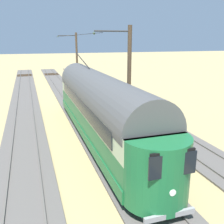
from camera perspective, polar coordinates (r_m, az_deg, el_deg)
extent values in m
plane|color=tan|center=(20.31, -5.11, -2.58)|extent=(220.00, 220.00, 0.00)
cube|color=#56514C|center=(21.79, 7.20, -1.23)|extent=(2.80, 80.00, 0.10)
cube|color=#59544C|center=(21.48, 5.47, -1.18)|extent=(0.07, 80.00, 0.08)
cube|color=#59544C|center=(22.07, 8.90, -0.83)|extent=(0.07, 80.00, 0.08)
cube|color=#382819|center=(51.99, -8.02, 8.61)|extent=(2.50, 0.24, 0.08)
cube|color=#382819|center=(51.36, -7.89, 8.53)|extent=(2.50, 0.24, 0.08)
cube|color=#382819|center=(50.72, -7.76, 8.44)|extent=(2.50, 0.24, 0.08)
cube|color=#382819|center=(50.09, -7.62, 8.36)|extent=(2.50, 0.24, 0.08)
cube|color=#382819|center=(49.46, -7.48, 8.27)|extent=(2.50, 0.24, 0.08)
cube|color=#56514C|center=(20.29, -5.11, -2.45)|extent=(2.80, 80.00, 0.10)
cube|color=#59544C|center=(20.13, -7.11, -2.39)|extent=(0.07, 80.00, 0.08)
cube|color=#59544C|center=(20.43, -3.16, -2.02)|extent=(0.07, 80.00, 0.08)
cube|color=#382819|center=(51.38, -13.32, 8.26)|extent=(2.50, 0.24, 0.08)
cube|color=#382819|center=(50.74, -13.25, 8.18)|extent=(2.50, 0.24, 0.08)
cube|color=#382819|center=(50.10, -13.18, 8.09)|extent=(2.50, 0.24, 0.08)
cube|color=#382819|center=(49.46, -13.11, 8.00)|extent=(2.50, 0.24, 0.08)
cube|color=#382819|center=(48.81, -13.04, 7.91)|extent=(2.50, 0.24, 0.08)
cube|color=#56514C|center=(19.85, -18.68, -3.65)|extent=(2.80, 80.00, 0.10)
cube|color=#59544C|center=(19.86, -20.77, -3.57)|extent=(0.07, 80.00, 0.08)
cube|color=#59544C|center=(19.82, -16.63, -3.23)|extent=(0.07, 80.00, 0.08)
cube|color=#382819|center=(51.21, -18.68, 7.84)|extent=(2.50, 0.24, 0.08)
cube|color=#382819|center=(50.57, -18.68, 7.75)|extent=(2.50, 0.24, 0.08)
cube|color=#382819|center=(49.92, -18.68, 7.66)|extent=(2.50, 0.24, 0.08)
cube|color=#382819|center=(49.28, -18.68, 7.56)|extent=(2.50, 0.24, 0.08)
cube|color=#382819|center=(48.63, -18.68, 7.47)|extent=(2.50, 0.24, 0.08)
cube|color=#196033|center=(17.19, -2.79, -3.47)|extent=(2.65, 15.89, 0.55)
cube|color=#196033|center=(16.96, -2.82, -1.08)|extent=(2.55, 15.89, 0.95)
cube|color=#B7C699|center=(16.70, -2.86, 2.21)|extent=(2.55, 15.89, 1.05)
cylinder|color=#4C4C4C|center=(16.59, -2.89, 3.98)|extent=(2.65, 15.58, 2.65)
cylinder|color=#196033|center=(9.99, 9.49, -12.13)|extent=(2.55, 2.55, 2.55)
cylinder|color=#196033|center=(24.40, -7.75, 4.57)|extent=(2.55, 2.55, 2.55)
cube|color=black|center=(8.67, 13.26, -9.40)|extent=(1.63, 0.08, 0.36)
cube|color=black|center=(8.78, 13.26, -11.35)|extent=(1.73, 0.06, 0.80)
cube|color=black|center=(16.42, -7.23, 1.87)|extent=(0.04, 13.35, 0.80)
cube|color=black|center=(17.07, 1.34, 2.53)|extent=(0.04, 13.35, 0.80)
cylinder|color=silver|center=(9.17, 13.18, -16.88)|extent=(0.24, 0.06, 0.24)
cube|color=gray|center=(9.74, 12.61, -21.30)|extent=(1.94, 0.12, 0.20)
cylinder|color=black|center=(21.18, -6.59, 11.34)|extent=(0.07, 5.26, 1.01)
cylinder|color=black|center=(12.56, 0.27, -11.68)|extent=(0.10, 0.76, 0.76)
cylinder|color=black|center=(13.04, 6.38, -10.71)|extent=(0.10, 0.76, 0.76)
cylinder|color=black|center=(21.84, -8.13, 0.16)|extent=(0.10, 0.76, 0.76)
cylinder|color=black|center=(22.12, -4.48, 0.47)|extent=(0.10, 0.76, 0.76)
cylinder|color=#423323|center=(36.95, -7.73, 11.31)|extent=(0.28, 0.28, 7.26)
cylinder|color=#2D2D2D|center=(36.66, -9.87, 16.25)|extent=(2.45, 0.10, 0.10)
sphere|color=#334733|center=(36.49, -11.84, 15.93)|extent=(0.16, 0.16, 0.16)
cylinder|color=#423323|center=(18.16, 3.78, 7.07)|extent=(0.28, 0.28, 7.26)
cylinder|color=#2D2D2D|center=(17.55, 0.09, 17.39)|extent=(2.45, 0.10, 0.10)
sphere|color=#334733|center=(17.20, -3.97, 16.89)|extent=(0.16, 0.16, 0.16)
cylinder|color=black|center=(26.80, -9.33, 16.27)|extent=(0.03, 23.58, 0.03)
cylinder|color=black|center=(36.66, -9.87, 16.25)|extent=(2.45, 0.02, 0.02)
cylinder|color=black|center=(30.55, 2.02, 4.72)|extent=(0.08, 0.08, 1.10)
cylinder|color=red|center=(30.43, 2.03, 5.96)|extent=(0.30, 0.30, 0.03)
cylinder|color=#262626|center=(30.53, 1.69, 4.34)|extent=(0.33, 0.04, 0.54)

